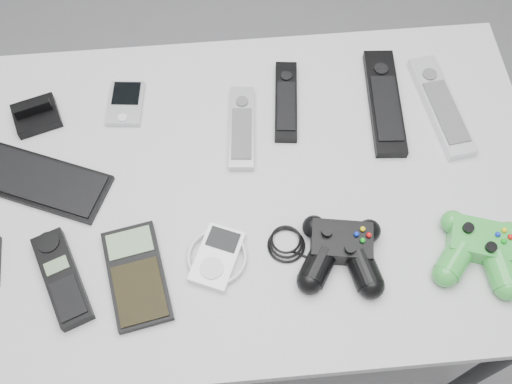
{
  "coord_description": "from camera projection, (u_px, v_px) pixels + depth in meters",
  "views": [
    {
      "loc": [
        -0.11,
        -0.62,
        1.75
      ],
      "look_at": [
        -0.06,
        -0.11,
        0.77
      ],
      "focal_mm": 42.0,
      "sensor_mm": 36.0,
      "label": 1
    }
  ],
  "objects": [
    {
      "name": "floor",
      "position": [
        272.0,
        275.0,
        1.84
      ],
      "size": [
        3.5,
        3.5,
        0.0
      ],
      "primitive_type": "plane",
      "color": "slate",
      "rests_on": "ground"
    },
    {
      "name": "desk",
      "position": [
        252.0,
        200.0,
        1.19
      ],
      "size": [
        1.12,
        0.72,
        0.75
      ],
      "color": "#A2A3A5",
      "rests_on": "floor"
    },
    {
      "name": "pda_keyboard",
      "position": [
        43.0,
        182.0,
        1.13
      ],
      "size": [
        0.27,
        0.19,
        0.02
      ],
      "primitive_type": "cube",
      "rotation": [
        0.0,
        0.0,
        -0.41
      ],
      "color": "black",
      "rests_on": "desk"
    },
    {
      "name": "dock_bracket",
      "position": [
        35.0,
        112.0,
        1.19
      ],
      "size": [
        0.1,
        0.1,
        0.05
      ],
      "primitive_type": "cube",
      "rotation": [
        0.0,
        0.0,
        0.3
      ],
      "color": "black",
      "rests_on": "desk"
    },
    {
      "name": "pda",
      "position": [
        126.0,
        103.0,
        1.21
      ],
      "size": [
        0.08,
        0.11,
        0.02
      ],
      "primitive_type": "cube",
      "rotation": [
        0.0,
        0.0,
        -0.11
      ],
      "color": "#A8A9B0",
      "rests_on": "desk"
    },
    {
      "name": "remote_silver_a",
      "position": [
        242.0,
        127.0,
        1.18
      ],
      "size": [
        0.06,
        0.19,
        0.02
      ],
      "primitive_type": "cube",
      "rotation": [
        0.0,
        0.0,
        -0.09
      ],
      "color": "#A8A9B0",
      "rests_on": "desk"
    },
    {
      "name": "remote_black_a",
      "position": [
        286.0,
        101.0,
        1.22
      ],
      "size": [
        0.07,
        0.2,
        0.02
      ],
      "primitive_type": "cube",
      "rotation": [
        0.0,
        0.0,
        -0.11
      ],
      "color": "black",
      "rests_on": "desk"
    },
    {
      "name": "remote_black_b",
      "position": [
        385.0,
        102.0,
        1.21
      ],
      "size": [
        0.08,
        0.26,
        0.02
      ],
      "primitive_type": "cube",
      "rotation": [
        0.0,
        0.0,
        -0.07
      ],
      "color": "black",
      "rests_on": "desk"
    },
    {
      "name": "remote_silver_b",
      "position": [
        441.0,
        105.0,
        1.21
      ],
      "size": [
        0.09,
        0.25,
        0.02
      ],
      "primitive_type": "cube",
      "rotation": [
        0.0,
        0.0,
        0.13
      ],
      "color": "silver",
      "rests_on": "desk"
    },
    {
      "name": "cordless_handset",
      "position": [
        62.0,
        278.0,
        1.03
      ],
      "size": [
        0.12,
        0.19,
        0.03
      ],
      "primitive_type": "cube",
      "rotation": [
        0.0,
        0.0,
        0.37
      ],
      "color": "black",
      "rests_on": "desk"
    },
    {
      "name": "calculator",
      "position": [
        137.0,
        275.0,
        1.04
      ],
      "size": [
        0.13,
        0.2,
        0.02
      ],
      "primitive_type": "cube",
      "rotation": [
        0.0,
        0.0,
        0.19
      ],
      "color": "black",
      "rests_on": "desk"
    },
    {
      "name": "mp3_player",
      "position": [
        217.0,
        257.0,
        1.06
      ],
      "size": [
        0.14,
        0.15,
        0.02
      ],
      "primitive_type": "cube",
      "rotation": [
        0.0,
        0.0,
        -0.41
      ],
      "color": "white",
      "rests_on": "desk"
    },
    {
      "name": "controller_black",
      "position": [
        341.0,
        250.0,
        1.05
      ],
      "size": [
        0.28,
        0.2,
        0.05
      ],
      "primitive_type": null,
      "rotation": [
        0.0,
        0.0,
        -0.17
      ],
      "color": "black",
      "rests_on": "desk"
    },
    {
      "name": "controller_green",
      "position": [
        480.0,
        248.0,
        1.05
      ],
      "size": [
        0.19,
        0.2,
        0.05
      ],
      "primitive_type": null,
      "rotation": [
        0.0,
        0.0,
        -0.32
      ],
      "color": "#248533",
      "rests_on": "desk"
    }
  ]
}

